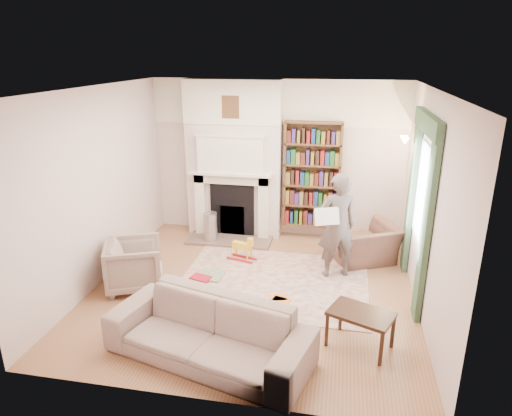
% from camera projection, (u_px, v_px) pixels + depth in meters
% --- Properties ---
extents(floor, '(4.50, 4.50, 0.00)m').
position_uv_depth(floor, '(253.00, 289.00, 6.56)').
color(floor, brown).
rests_on(floor, ground).
extents(ceiling, '(4.50, 4.50, 0.00)m').
position_uv_depth(ceiling, '(252.00, 89.00, 5.65)').
color(ceiling, white).
rests_on(ceiling, wall_back).
extents(wall_back, '(4.50, 0.00, 4.50)m').
position_uv_depth(wall_back, '(277.00, 159.00, 8.20)').
color(wall_back, beige).
rests_on(wall_back, floor).
extents(wall_front, '(4.50, 0.00, 4.50)m').
position_uv_depth(wall_front, '(203.00, 272.00, 4.02)').
color(wall_front, beige).
rests_on(wall_front, floor).
extents(wall_left, '(0.00, 4.50, 4.50)m').
position_uv_depth(wall_left, '(98.00, 187.00, 6.51)').
color(wall_left, beige).
rests_on(wall_left, floor).
extents(wall_right, '(0.00, 4.50, 4.50)m').
position_uv_depth(wall_right, '(429.00, 207.00, 5.71)').
color(wall_right, beige).
rests_on(wall_right, floor).
extents(fireplace, '(1.70, 0.58, 2.80)m').
position_uv_depth(fireplace, '(234.00, 161.00, 8.15)').
color(fireplace, beige).
rests_on(fireplace, floor).
extents(bookcase, '(1.00, 0.24, 1.85)m').
position_uv_depth(bookcase, '(312.00, 175.00, 8.03)').
color(bookcase, brown).
rests_on(bookcase, floor).
extents(window, '(0.02, 0.90, 1.30)m').
position_uv_depth(window, '(423.00, 193.00, 6.06)').
color(window, silver).
rests_on(window, wall_right).
extents(curtain_left, '(0.07, 0.32, 2.40)m').
position_uv_depth(curtain_left, '(426.00, 230.00, 5.50)').
color(curtain_left, '#2D442C').
rests_on(curtain_left, floor).
extents(curtain_right, '(0.07, 0.32, 2.40)m').
position_uv_depth(curtain_right, '(411.00, 196.00, 6.80)').
color(curtain_right, '#2D442C').
rests_on(curtain_right, floor).
extents(pelmet, '(0.09, 1.70, 0.24)m').
position_uv_depth(pelmet, '(428.00, 123.00, 5.77)').
color(pelmet, '#2D442C').
rests_on(pelmet, wall_right).
extents(wall_sconce, '(0.20, 0.24, 0.24)m').
position_uv_depth(wall_sconce, '(401.00, 144.00, 6.98)').
color(wall_sconce, gold).
rests_on(wall_sconce, wall_right).
extents(rug, '(2.76, 2.13, 0.01)m').
position_uv_depth(rug, '(273.00, 282.00, 6.76)').
color(rug, beige).
rests_on(rug, floor).
extents(armchair_reading, '(1.22, 1.17, 0.62)m').
position_uv_depth(armchair_reading, '(364.00, 243.00, 7.35)').
color(armchair_reading, '#483126').
rests_on(armchair_reading, floor).
extents(armchair_left, '(1.01, 0.99, 0.71)m').
position_uv_depth(armchair_left, '(134.00, 265.00, 6.51)').
color(armchair_left, '#B1A792').
rests_on(armchair_left, floor).
extents(sofa, '(2.42, 1.46, 0.66)m').
position_uv_depth(sofa, '(209.00, 332.00, 4.99)').
color(sofa, '#A59A88').
rests_on(sofa, floor).
extents(man_reading, '(0.69, 0.57, 1.61)m').
position_uv_depth(man_reading, '(337.00, 226.00, 6.71)').
color(man_reading, '#554944').
rests_on(man_reading, floor).
extents(newspaper, '(0.37, 0.23, 0.24)m').
position_uv_depth(newspaper, '(327.00, 216.00, 6.48)').
color(newspaper, white).
rests_on(newspaper, man_reading).
extents(coffee_table, '(0.82, 0.69, 0.45)m').
position_uv_depth(coffee_table, '(360.00, 329.00, 5.22)').
color(coffee_table, '#361D13').
rests_on(coffee_table, floor).
extents(paraffin_heater, '(0.26, 0.26, 0.55)m').
position_uv_depth(paraffin_heater, '(211.00, 228.00, 8.09)').
color(paraffin_heater, '#AAACB2').
rests_on(paraffin_heater, floor).
extents(rocking_horse, '(0.51, 0.31, 0.42)m').
position_uv_depth(rocking_horse, '(242.00, 248.00, 7.40)').
color(rocking_horse, yellow).
rests_on(rocking_horse, rug).
extents(board_game, '(0.39, 0.39, 0.03)m').
position_uv_depth(board_game, '(211.00, 275.00, 6.90)').
color(board_game, gold).
rests_on(board_game, rug).
extents(game_box_lid, '(0.34, 0.27, 0.05)m').
position_uv_depth(game_box_lid, '(201.00, 278.00, 6.79)').
color(game_box_lid, '#A41227').
rests_on(game_box_lid, rug).
extents(comic_annuals, '(0.33, 0.32, 0.02)m').
position_uv_depth(comic_annuals, '(279.00, 299.00, 6.25)').
color(comic_annuals, red).
rests_on(comic_annuals, rug).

